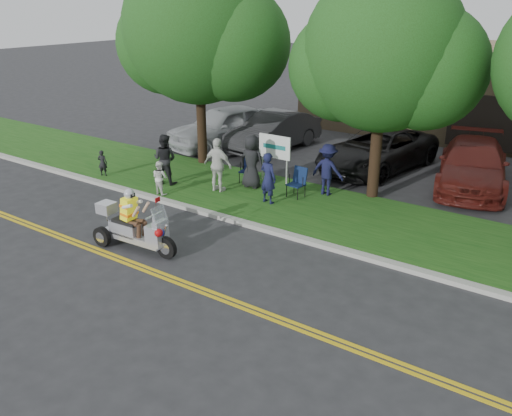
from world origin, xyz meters
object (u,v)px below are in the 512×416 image
Objects in this scene: parked_car_mid at (377,150)px; lawn_chair_b at (249,167)px; trike_scooter at (133,228)px; lawn_chair_a at (298,180)px; parked_car_far_left at (225,126)px; spectator_adult_mid at (165,159)px; parked_car_left at (273,131)px; spectator_adult_right at (218,165)px; spectator_adult_left at (268,178)px; parked_car_right at (473,165)px.

lawn_chair_b is at bearing -115.71° from parked_car_mid.
lawn_chair_a is at bearing 70.99° from trike_scooter.
parked_car_mid reaches higher than lawn_chair_b.
spectator_adult_mid is at bearing -57.74° from parked_car_far_left.
parked_car_mid is (2.94, 4.21, 0.14)m from lawn_chair_b.
parked_car_left is 0.87× the size of parked_car_mid.
parked_car_left is (-1.63, 5.76, -0.21)m from spectator_adult_right.
spectator_adult_left reaches higher than lawn_chair_a.
lawn_chair_b is 0.17× the size of parked_car_mid.
trike_scooter reaches higher than lawn_chair_a.
parked_car_left reaches higher than parked_car_mid.
lawn_chair_a reaches higher than lawn_chair_b.
spectator_adult_left is at bearing -143.61° from parked_car_right.
spectator_adult_right is at bearing 10.10° from spectator_adult_left.
lawn_chair_a is 7.13m from parked_car_far_left.
trike_scooter reaches higher than lawn_chair_b.
parked_car_right is (8.28, -0.18, -0.00)m from parked_car_left.
parked_car_mid is at bearing 21.10° from parked_car_far_left.
spectator_adult_left reaches higher than parked_car_right.
lawn_chair_b is at bearing 177.70° from lawn_chair_a.
trike_scooter is 1.45× the size of spectator_adult_mid.
spectator_adult_mid is 5.57m from parked_car_far_left.
trike_scooter is at bearing -69.93° from parked_car_left.
spectator_adult_left is at bearing -108.91° from lawn_chair_a.
lawn_chair_b is at bearing -29.16° from spectator_adult_left.
parked_car_left is (-1.88, 4.39, 0.16)m from lawn_chair_b.
spectator_adult_right reaches higher than spectator_adult_left.
parked_car_far_left reaches higher than parked_car_mid.
parked_car_far_left is (-3.59, 4.92, -0.10)m from spectator_adult_right.
lawn_chair_a is 0.54× the size of spectator_adult_right.
lawn_chair_b is 1.44m from spectator_adult_right.
parked_car_mid is at bearing 73.60° from trike_scooter.
parked_car_mid reaches higher than lawn_chair_a.
lawn_chair_a is 0.18× the size of parked_car_right.
parked_car_far_left is at bearing -86.56° from spectator_adult_mid.
spectator_adult_right is at bearing 97.10° from trike_scooter.
parked_car_left is at bearing -106.64° from spectator_adult_mid.
spectator_adult_right is 8.68m from parked_car_right.
parked_car_right is at bearing 9.22° from parked_car_mid.
parked_car_left reaches higher than parked_car_right.
trike_scooter is 4.72m from spectator_adult_left.
spectator_adult_left is 0.93× the size of spectator_adult_mid.
spectator_adult_right is at bearing -110.52° from parked_car_mid.
parked_car_far_left reaches higher than spectator_adult_left.
spectator_adult_left is (1.11, 4.58, 0.34)m from trike_scooter.
parked_car_far_left is at bearing -32.58° from spectator_adult_left.
spectator_adult_right is 0.34× the size of parked_car_far_left.
spectator_adult_mid reaches higher than parked_car_right.
parked_car_far_left is (-4.43, 9.45, 0.32)m from trike_scooter.
parked_car_mid is at bearing -144.10° from spectator_adult_mid.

